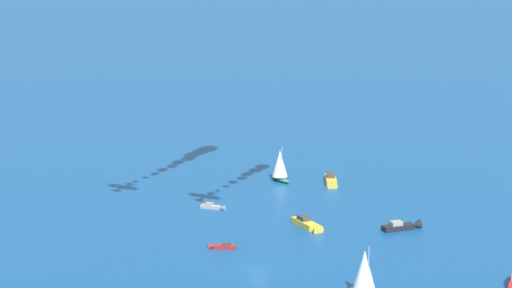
# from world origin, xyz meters

# --- Properties ---
(ground_plane) EXTENTS (2000.00, 2000.00, 0.00)m
(ground_plane) POSITION_xyz_m (0.00, 0.00, 0.00)
(ground_plane) COLOR navy
(sailboat_far_port) EXTENTS (6.71, 5.39, 8.73)m
(sailboat_far_port) POSITION_xyz_m (-20.01, 7.81, 3.99)
(sailboat_far_port) COLOR gold
(sailboat_far_port) RESTS_ON ground_plane
(motorboat_far_stbd) EXTENTS (5.17, 1.97, 1.46)m
(motorboat_far_stbd) POSITION_xyz_m (9.26, -9.18, 0.39)
(motorboat_far_stbd) COLOR #B21E1E
(motorboat_far_stbd) RESTS_ON ground_plane
(sailboat_inshore) EXTENTS (5.91, 5.56, 8.19)m
(sailboat_inshore) POSITION_xyz_m (9.25, -58.18, 3.74)
(sailboat_inshore) COLOR #33704C
(sailboat_inshore) RESTS_ON ground_plane
(motorboat_offshore) EXTENTS (4.45, 9.34, 2.62)m
(motorboat_offshore) POSITION_xyz_m (-2.67, -58.36, 0.71)
(motorboat_offshore) COLOR gold
(motorboat_offshore) RESTS_ON ground_plane
(motorboat_trailing) EXTENTS (5.41, 1.84, 1.54)m
(motorboat_trailing) POSITION_xyz_m (17.68, -33.19, 0.42)
(motorboat_trailing) COLOR #9E9993
(motorboat_trailing) RESTS_ON ground_plane
(motorboat_ahead) EXTENTS (7.59, 8.03, 2.55)m
(motorboat_ahead) POSITION_xyz_m (-3.98, -25.33, 0.69)
(motorboat_ahead) COLOR gold
(motorboat_ahead) RESTS_ON ground_plane
(motorboat_outer_ring_a) EXTENTS (7.74, 6.33, 2.33)m
(motorboat_outer_ring_a) POSITION_xyz_m (-22.27, -28.98, 0.63)
(motorboat_outer_ring_a) COLOR black
(motorboat_outer_ring_a) RESTS_ON ground_plane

